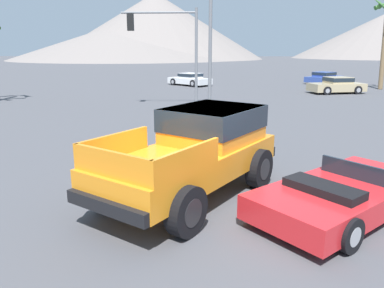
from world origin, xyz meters
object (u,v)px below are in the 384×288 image
parked_car_tan (337,85)px  parked_car_blue (324,77)px  street_lamp_post (211,17)px  traffic_light_main (167,38)px  parked_car_white (190,79)px  red_convertible_car (342,195)px  orange_pickup_truck (199,146)px

parked_car_tan → parked_car_blue: 8.42m
parked_car_tan → street_lamp_post: (-9.51, -13.53, 3.88)m
traffic_light_main → street_lamp_post: size_ratio=0.73×
parked_car_white → red_convertible_car: bearing=-129.2°
red_convertible_car → parked_car_blue: parked_car_blue is taller
parked_car_white → street_lamp_post: bearing=-133.2°
red_convertible_car → parked_car_blue: 31.16m
parked_car_white → parked_car_blue: 13.19m
parked_car_tan → traffic_light_main: 14.57m
orange_pickup_truck → traffic_light_main: (-2.27, 13.05, 2.72)m
parked_car_white → traffic_light_main: traffic_light_main is taller
orange_pickup_truck → street_lamp_post: size_ratio=0.72×
traffic_light_main → orange_pickup_truck: bearing=99.9°
parked_car_white → traffic_light_main: (-0.48, -13.20, 3.26)m
traffic_light_main → red_convertible_car: bearing=110.3°
parked_car_white → parked_car_tan: 12.73m
parked_car_white → parked_car_tan: size_ratio=0.98×
traffic_light_main → parked_car_blue: bearing=-129.9°
orange_pickup_truck → traffic_light_main: traffic_light_main is taller
parked_car_tan → parked_car_blue: parked_car_tan is taller
traffic_light_main → street_lamp_post: street_lamp_post is taller
red_convertible_car → street_lamp_post: 9.60m
red_convertible_car → parked_car_blue: (8.16, 30.07, 0.16)m
red_convertible_car → street_lamp_post: (-2.77, 8.24, 4.09)m
parked_car_blue → street_lamp_post: size_ratio=0.57×
red_convertible_car → street_lamp_post: street_lamp_post is taller
parked_car_blue → orange_pickup_truck: bearing=-63.2°
street_lamp_post → red_convertible_car: bearing=-71.4°
orange_pickup_truck → parked_car_white: size_ratio=1.26×
red_convertible_car → parked_car_white: (-4.73, 27.30, 0.17)m
red_convertible_car → parked_car_tan: bearing=121.2°
red_convertible_car → street_lamp_post: size_ratio=0.58×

